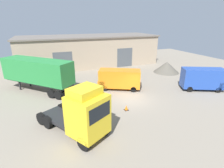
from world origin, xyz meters
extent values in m
plane|color=gray|center=(0.00, 0.00, 0.00)|extent=(60.00, 60.00, 0.00)
cube|color=tan|center=(0.00, 18.50, 2.78)|extent=(26.46, 9.01, 5.56)
cube|color=#70665B|center=(0.00, 18.50, 5.68)|extent=(26.96, 9.51, 0.25)
cube|color=#4C5156|center=(-5.82, 14.03, 1.80)|extent=(3.20, 0.08, 3.60)
cube|color=#4C5156|center=(5.82, 14.03, 1.80)|extent=(3.20, 0.08, 3.60)
cube|color=yellow|center=(-6.42, -5.26, 2.06)|extent=(3.37, 3.34, 3.03)
cube|color=yellow|center=(-6.52, -5.08, 3.85)|extent=(2.66, 2.51, 0.60)
cube|color=black|center=(-5.82, -6.26, 2.66)|extent=(1.85, 1.14, 1.09)
cube|color=#232326|center=(-8.04, -2.51, 0.66)|extent=(3.74, 4.44, 0.24)
cylinder|color=#B2B2B7|center=(-6.87, -2.52, 0.49)|extent=(1.04, 1.23, 0.56)
cylinder|color=black|center=(-5.16, -5.21, 0.54)|extent=(0.81, 1.09, 1.09)
cylinder|color=black|center=(-7.06, -6.33, 0.54)|extent=(0.81, 1.09, 1.09)
cylinder|color=black|center=(-7.39, -1.45, 0.54)|extent=(0.81, 1.09, 1.09)
cylinder|color=black|center=(-9.28, -2.56, 0.54)|extent=(0.81, 1.09, 1.09)
cylinder|color=black|center=(-7.84, -0.67, 0.54)|extent=(0.81, 1.09, 1.09)
cylinder|color=black|center=(-9.74, -1.79, 0.54)|extent=(0.81, 1.09, 1.09)
cube|color=#28843D|center=(-9.81, 6.59, 2.72)|extent=(8.42, 8.62, 2.75)
cube|color=#232326|center=(-9.81, 6.59, 1.23)|extent=(7.88, 8.10, 0.24)
cube|color=#232326|center=(-12.17, 7.89, 0.56)|extent=(0.23, 0.23, 1.11)
cube|color=#232326|center=(-11.02, 9.00, 0.56)|extent=(0.23, 0.23, 1.11)
cylinder|color=black|center=(-8.55, 3.68, 0.51)|extent=(0.93, 0.95, 1.03)
cylinder|color=black|center=(-6.96, 5.20, 0.51)|extent=(0.93, 0.95, 1.03)
cylinder|color=black|center=(-7.85, 2.96, 0.51)|extent=(0.93, 0.95, 1.03)
cylinder|color=black|center=(-6.27, 4.48, 0.51)|extent=(0.93, 0.95, 1.03)
cube|color=orange|center=(-0.02, 3.39, 1.48)|extent=(5.60, 4.25, 2.24)
cube|color=orange|center=(-2.04, 4.46, 0.81)|extent=(1.73, 2.19, 0.90)
cube|color=black|center=(-1.69, 4.27, 1.93)|extent=(0.86, 1.52, 0.81)
cylinder|color=black|center=(-2.05, 3.50, 0.36)|extent=(0.78, 0.60, 0.72)
cylinder|color=black|center=(-1.25, 5.00, 0.36)|extent=(0.78, 0.60, 0.72)
cylinder|color=black|center=(1.20, 1.77, 0.36)|extent=(0.78, 0.60, 0.72)
cylinder|color=black|center=(2.00, 3.27, 0.36)|extent=(0.78, 0.60, 0.72)
cube|color=#2347A3|center=(9.79, -0.80, 1.59)|extent=(5.45, 4.02, 2.47)
cube|color=#2347A3|center=(11.76, -1.76, 0.81)|extent=(1.68, 2.19, 0.90)
cube|color=black|center=(11.40, -1.59, 2.09)|extent=(0.80, 1.55, 0.89)
cylinder|color=black|center=(11.73, -0.80, 0.36)|extent=(0.78, 0.58, 0.72)
cylinder|color=black|center=(10.99, -2.33, 0.36)|extent=(0.78, 0.58, 0.72)
cylinder|color=black|center=(8.59, 0.72, 0.36)|extent=(0.78, 0.58, 0.72)
cylinder|color=black|center=(7.85, -0.81, 0.36)|extent=(0.78, 0.58, 0.72)
cone|color=#565147|center=(10.85, 7.63, 0.93)|extent=(4.35, 4.35, 1.86)
cube|color=black|center=(-1.76, -2.22, 0.02)|extent=(0.40, 0.40, 0.04)
cone|color=orange|center=(-1.76, -2.22, 0.28)|extent=(0.36, 0.36, 0.55)
camera|label=1|loc=(-8.92, -16.28, 8.49)|focal=28.00mm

